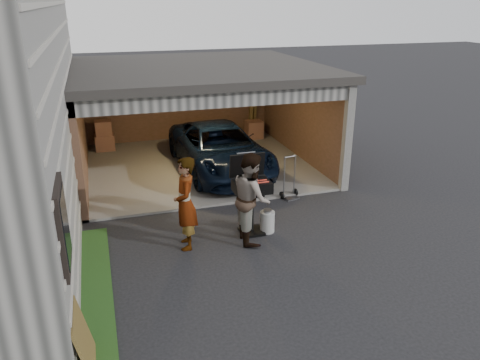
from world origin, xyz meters
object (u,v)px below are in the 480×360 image
at_px(man, 251,198).
at_px(propane_tank, 267,222).
at_px(plywood_panel, 84,342).
at_px(hand_truck, 290,190).
at_px(woman, 185,204).
at_px(minivan, 220,151).
at_px(bbq_grill, 251,189).

bearing_deg(man, propane_tank, -58.05).
height_order(propane_tank, plywood_panel, plywood_panel).
bearing_deg(hand_truck, man, -143.87).
bearing_deg(hand_truck, woman, -161.83).
xyz_separation_m(plywood_panel, hand_truck, (4.79, 4.52, -0.25)).
bearing_deg(minivan, plywood_panel, -120.30).
xyz_separation_m(minivan, hand_truck, (1.16, -2.28, -0.43)).
bearing_deg(bbq_grill, minivan, 84.99).
distance_m(minivan, man, 4.05).
xyz_separation_m(man, plywood_panel, (-3.20, -2.79, -0.46)).
distance_m(bbq_grill, propane_tank, 0.83).
relative_size(propane_tank, plywood_panel, 0.49).
relative_size(man, bbq_grill, 1.12).
bearing_deg(man, plywood_panel, 136.09).
distance_m(woman, man, 1.30).
bearing_deg(bbq_grill, hand_truck, 43.91).
bearing_deg(woman, hand_truck, 126.12).
bearing_deg(woman, bbq_grill, 105.12).
height_order(bbq_grill, propane_tank, bbq_grill).
bearing_deg(man, minivan, -0.98).
distance_m(woman, hand_truck, 3.40).
relative_size(man, plywood_panel, 2.00).
bearing_deg(hand_truck, bbq_grill, -147.58).
bearing_deg(woman, man, 92.31).
distance_m(minivan, plywood_panel, 7.71).
xyz_separation_m(woman, bbq_grill, (1.40, 0.21, 0.06)).
height_order(minivan, man, man).
bearing_deg(minivan, bbq_grill, -97.27).
bearing_deg(plywood_panel, minivan, 61.96).
height_order(minivan, hand_truck, minivan).
relative_size(man, propane_tank, 4.04).
xyz_separation_m(bbq_grill, propane_tank, (0.33, -0.09, -0.75)).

